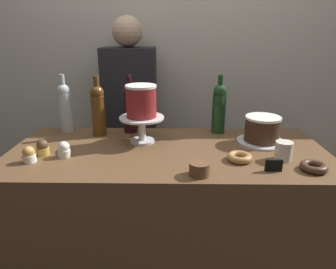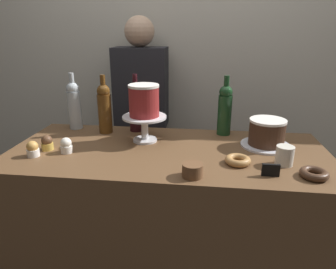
{
  "view_description": "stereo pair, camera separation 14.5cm",
  "coord_description": "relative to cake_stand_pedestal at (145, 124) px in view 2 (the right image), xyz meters",
  "views": [
    {
      "loc": [
        0.02,
        -1.37,
        1.52
      ],
      "look_at": [
        0.0,
        0.0,
        1.04
      ],
      "focal_mm": 32.33,
      "sensor_mm": 36.0,
      "label": 1
    },
    {
      "loc": [
        0.17,
        -1.36,
        1.52
      ],
      "look_at": [
        0.0,
        0.0,
        1.04
      ],
      "focal_mm": 32.33,
      "sensor_mm": 36.0,
      "label": 2
    }
  ],
  "objects": [
    {
      "name": "white_layer_cake",
      "position": [
        0.0,
        -0.0,
        0.12
      ],
      "size": [
        0.15,
        0.15,
        0.16
      ],
      "color": "maroon",
      "rests_on": "cake_stand_pedestal"
    },
    {
      "name": "chocolate_round_cake",
      "position": [
        0.62,
        0.0,
        -0.02
      ],
      "size": [
        0.18,
        0.18,
        0.13
      ],
      "color": "#3D2619",
      "rests_on": "silver_serving_platter"
    },
    {
      "name": "wine_bottle_green",
      "position": [
        0.42,
        0.16,
        0.05
      ],
      "size": [
        0.08,
        0.08,
        0.33
      ],
      "color": "#193D1E",
      "rests_on": "display_counter"
    },
    {
      "name": "price_sign_chalkboard",
      "position": [
        0.58,
        -0.33,
        -0.07
      ],
      "size": [
        0.07,
        0.01,
        0.05
      ],
      "color": "black",
      "rests_on": "display_counter"
    },
    {
      "name": "wine_bottle_amber",
      "position": [
        -0.25,
        0.11,
        0.05
      ],
      "size": [
        0.08,
        0.08,
        0.33
      ],
      "color": "#5B3814",
      "rests_on": "display_counter"
    },
    {
      "name": "back_wall",
      "position": [
        0.14,
        0.8,
        0.25
      ],
      "size": [
        6.0,
        0.05,
        2.6
      ],
      "color": "beige",
      "rests_on": "ground_plane"
    },
    {
      "name": "cake_stand_pedestal",
      "position": [
        0.0,
        0.0,
        0.0
      ],
      "size": [
        0.23,
        0.23,
        0.14
      ],
      "color": "silver",
      "rests_on": "display_counter"
    },
    {
      "name": "wine_bottle_clear",
      "position": [
        -0.45,
        0.16,
        0.05
      ],
      "size": [
        0.08,
        0.08,
        0.33
      ],
      "color": "#B2BCC1",
      "rests_on": "display_counter"
    },
    {
      "name": "silver_serving_platter",
      "position": [
        0.62,
        0.0,
        -0.09
      ],
      "size": [
        0.25,
        0.25,
        0.01
      ],
      "color": "silver",
      "rests_on": "display_counter"
    },
    {
      "name": "donut_maple",
      "position": [
        0.46,
        -0.23,
        -0.08
      ],
      "size": [
        0.11,
        0.11,
        0.03
      ],
      "color": "#B27F47",
      "rests_on": "display_counter"
    },
    {
      "name": "cookie_stack",
      "position": [
        0.27,
        -0.38,
        -0.07
      ],
      "size": [
        0.08,
        0.08,
        0.05
      ],
      "color": "brown",
      "rests_on": "display_counter"
    },
    {
      "name": "cupcake_caramel",
      "position": [
        -0.47,
        -0.26,
        -0.06
      ],
      "size": [
        0.06,
        0.06,
        0.07
      ],
      "color": "white",
      "rests_on": "display_counter"
    },
    {
      "name": "cupcake_vanilla",
      "position": [
        -0.34,
        -0.2,
        -0.06
      ],
      "size": [
        0.06,
        0.06,
        0.07
      ],
      "color": "white",
      "rests_on": "display_counter"
    },
    {
      "name": "display_counter",
      "position": [
        0.14,
        -0.11,
        -0.57
      ],
      "size": [
        1.54,
        0.68,
        0.96
      ],
      "color": "brown",
      "rests_on": "ground_plane"
    },
    {
      "name": "cupcake_chocolate",
      "position": [
        -0.45,
        -0.18,
        -0.06
      ],
      "size": [
        0.06,
        0.06,
        0.07
      ],
      "color": "gold",
      "rests_on": "display_counter"
    },
    {
      "name": "wine_bottle_dark_red",
      "position": [
        -0.08,
        0.17,
        0.05
      ],
      "size": [
        0.08,
        0.08,
        0.33
      ],
      "color": "black",
      "rests_on": "display_counter"
    },
    {
      "name": "donut_chocolate",
      "position": [
        0.75,
        -0.32,
        -0.08
      ],
      "size": [
        0.11,
        0.11,
        0.03
      ],
      "color": "#472D1E",
      "rests_on": "display_counter"
    },
    {
      "name": "barista_figure",
      "position": [
        -0.14,
        0.6,
        -0.21
      ],
      "size": [
        0.36,
        0.22,
        1.6
      ],
      "color": "black",
      "rests_on": "ground_plane"
    },
    {
      "name": "coffee_cup_ceramic",
      "position": [
        0.66,
        -0.21,
        -0.05
      ],
      "size": [
        0.08,
        0.08,
        0.08
      ],
      "color": "silver",
      "rests_on": "display_counter"
    }
  ]
}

